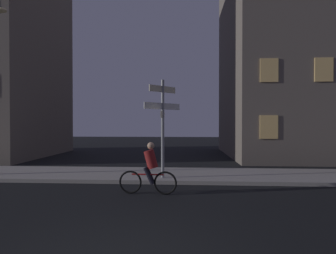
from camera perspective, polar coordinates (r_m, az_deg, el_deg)
name	(u,v)px	position (r m, az deg, el deg)	size (l,w,h in m)	color
sidewalk_kerb	(158,175)	(11.50, -2.02, -9.86)	(40.00, 2.96, 0.14)	#9E9991
signpost	(163,119)	(10.38, -1.11, 1.58)	(1.25, 1.60, 3.69)	gray
cyclist	(149,170)	(8.62, -3.89, -8.88)	(1.82, 0.35, 1.61)	black
building_right_block	(330,25)	(22.27, 30.53, 17.69)	(13.46, 9.41, 17.42)	#6B6056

